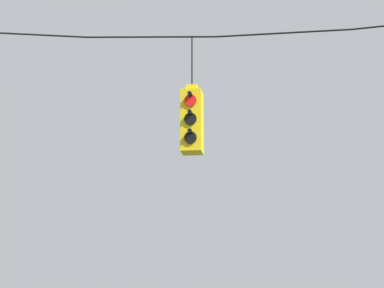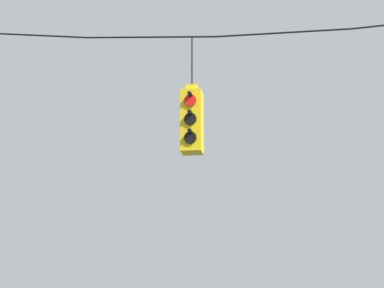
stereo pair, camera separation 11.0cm
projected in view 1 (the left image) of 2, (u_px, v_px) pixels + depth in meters
The scene contains 2 objects.
span_wire at pixel (282, 20), 12.42m from camera, with size 15.58×0.03×0.75m.
traffic_light_near_right_pole at pixel (192, 121), 12.20m from camera, with size 0.34×0.58×2.00m.
Camera 1 is at (0.10, -11.82, 1.98)m, focal length 70.00 mm.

